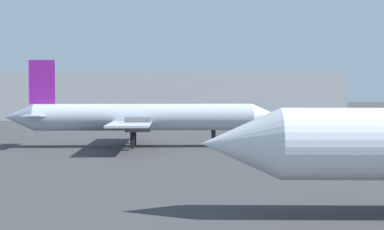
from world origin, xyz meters
TOP-DOWN VIEW (x-y plane):
  - airplane_distant at (-1.41, 52.21)m, footprint 30.19×21.34m
  - terminal_building at (5.81, 124.72)m, footprint 80.38×25.65m

SIDE VIEW (x-z plane):
  - airplane_distant at x=-1.41m, z-range -1.47..7.98m
  - terminal_building at x=5.81m, z-range 0.00..10.06m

